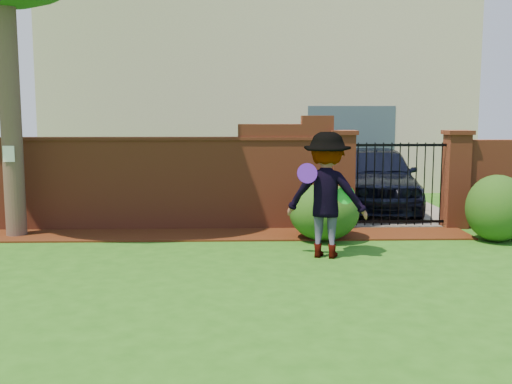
{
  "coord_description": "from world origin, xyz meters",
  "views": [
    {
      "loc": [
        0.4,
        -7.38,
        2.21
      ],
      "look_at": [
        0.66,
        1.4,
        1.05
      ],
      "focal_mm": 42.18,
      "sensor_mm": 36.0,
      "label": 1
    }
  ],
  "objects_px": {
    "frisbee_purple": "(307,173)",
    "frisbee_green": "(346,195)",
    "car": "(376,178)",
    "man": "(326,195)"
  },
  "relations": [
    {
      "from": "frisbee_purple",
      "to": "frisbee_green",
      "type": "xyz_separation_m",
      "value": [
        0.6,
        0.11,
        -0.34
      ]
    },
    {
      "from": "car",
      "to": "man",
      "type": "distance_m",
      "value": 4.78
    },
    {
      "from": "frisbee_green",
      "to": "frisbee_purple",
      "type": "bearing_deg",
      "value": -169.36
    },
    {
      "from": "car",
      "to": "frisbee_green",
      "type": "relative_size",
      "value": 15.49
    },
    {
      "from": "frisbee_green",
      "to": "man",
      "type": "bearing_deg",
      "value": 161.41
    },
    {
      "from": "frisbee_green",
      "to": "car",
      "type": "bearing_deg",
      "value": 71.53
    },
    {
      "from": "car",
      "to": "frisbee_green",
      "type": "bearing_deg",
      "value": -101.7
    },
    {
      "from": "frisbee_purple",
      "to": "frisbee_green",
      "type": "distance_m",
      "value": 0.7
    },
    {
      "from": "car",
      "to": "frisbee_green",
      "type": "distance_m",
      "value": 4.77
    },
    {
      "from": "man",
      "to": "frisbee_purple",
      "type": "height_order",
      "value": "man"
    }
  ]
}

